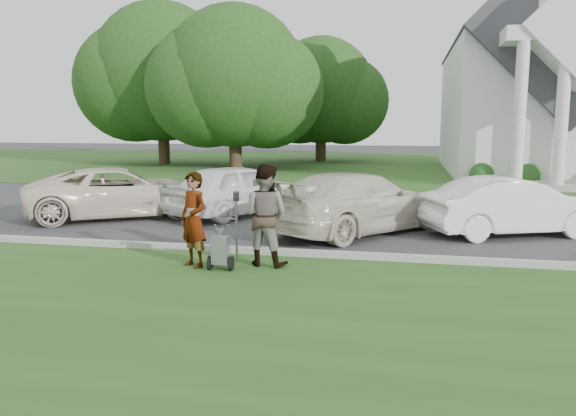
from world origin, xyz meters
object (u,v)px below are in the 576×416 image
(tree_left, at_px, (234,83))
(person_right, at_px, (264,216))
(church, at_px, (536,65))
(car_c, at_px, (357,203))
(parking_meter_near, at_px, (236,217))
(car_b, at_px, (238,189))
(car_a, at_px, (120,192))
(car_d, at_px, (513,207))
(tree_far, at_px, (161,79))
(tree_back, at_px, (321,95))
(striping_cart, at_px, (221,251))
(person_left, at_px, (194,220))

(tree_left, relative_size, person_right, 5.39)
(church, xyz_separation_m, car_c, (-8.01, -19.68, -5.17))
(tree_left, height_order, parking_meter_near, tree_left)
(person_right, height_order, car_c, person_right)
(car_b, bearing_deg, car_c, -175.27)
(person_right, relative_size, parking_meter_near, 1.37)
(car_a, distance_m, car_d, 10.87)
(person_right, relative_size, car_b, 0.43)
(tree_left, bearing_deg, car_c, -64.12)
(tree_far, bearing_deg, tree_back, 26.56)
(church, xyz_separation_m, tree_back, (-13.01, 6.87, -1.21))
(striping_cart, bearing_deg, tree_left, 102.42)
(church, relative_size, tree_back, 2.51)
(tree_back, bearing_deg, car_d, -71.39)
(striping_cart, distance_m, car_a, 7.14)
(striping_cart, xyz_separation_m, car_b, (-1.57, 6.24, 0.41))
(person_left, height_order, car_a, person_left)
(car_a, bearing_deg, tree_back, -37.90)
(striping_cart, bearing_deg, car_d, 34.02)
(tree_left, xyz_separation_m, car_c, (9.00, -18.56, -4.34))
(tree_back, relative_size, car_c, 1.81)
(tree_far, relative_size, car_a, 2.19)
(car_d, bearing_deg, tree_far, 19.07)
(person_left, bearing_deg, parking_meter_near, 72.41)
(striping_cart, bearing_deg, person_right, 32.56)
(church, relative_size, car_d, 5.50)
(person_right, relative_size, car_a, 0.37)
(tree_far, height_order, car_c, tree_far)
(tree_left, bearing_deg, tree_back, 63.43)
(car_b, height_order, car_c, car_b)
(church, bearing_deg, tree_back, 152.15)
(tree_left, bearing_deg, tree_far, 153.44)
(tree_far, height_order, striping_cart, tree_far)
(car_c, bearing_deg, tree_left, -26.98)
(tree_back, xyz_separation_m, car_b, (1.23, -24.60, -3.94))
(tree_left, xyz_separation_m, parking_meter_near, (6.90, -22.10, -4.21))
(church, relative_size, person_right, 12.22)
(church, bearing_deg, parking_meter_near, -113.53)
(person_left, xyz_separation_m, car_b, (-1.00, 6.10, -0.13))
(striping_cart, xyz_separation_m, car_c, (2.19, 4.28, 0.39))
(person_right, bearing_deg, church, -103.30)
(striping_cart, bearing_deg, person_left, 162.40)
(tree_back, height_order, car_a, tree_back)
(person_left, xyz_separation_m, car_d, (6.57, 4.57, -0.19))
(church, height_order, car_d, church)
(tree_back, height_order, parking_meter_near, tree_back)
(car_d, bearing_deg, church, -34.95)
(striping_cart, relative_size, person_right, 0.49)
(car_a, bearing_deg, person_right, -163.05)
(parking_meter_near, bearing_deg, person_left, -138.23)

